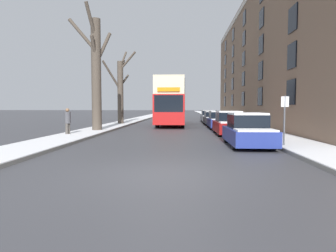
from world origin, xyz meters
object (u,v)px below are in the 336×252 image
at_px(parked_car_2, 219,121).
at_px(parked_car_4, 208,117).
at_px(parked_car_3, 213,118).
at_px(parked_car_0, 248,131).
at_px(bare_tree_left_1, 121,88).
at_px(bare_tree_left_0, 96,71).
at_px(pedestrian_left_sidewalk, 68,121).
at_px(parked_car_1, 229,124).
at_px(street_sign_post, 284,118).
at_px(double_decker_bus, 172,100).

height_order(parked_car_2, parked_car_4, parked_car_2).
bearing_deg(parked_car_3, parked_car_0, -90.00).
relative_size(parked_car_2, parked_car_4, 1.03).
bearing_deg(bare_tree_left_1, parked_car_0, -59.53).
distance_m(bare_tree_left_0, pedestrian_left_sidewalk, 4.70).
height_order(parked_car_0, parked_car_2, parked_car_0).
bearing_deg(parked_car_3, parked_car_4, 90.00).
relative_size(parked_car_1, parked_car_3, 0.96).
relative_size(parked_car_4, street_sign_post, 1.91).
distance_m(parked_car_1, parked_car_4, 16.45).
xyz_separation_m(parked_car_3, parked_car_4, (0.00, 5.46, 0.02)).
bearing_deg(parked_car_4, parked_car_1, -90.00).
bearing_deg(parked_car_0, parked_car_4, 90.00).
bearing_deg(pedestrian_left_sidewalk, parked_car_3, 158.08).
bearing_deg(parked_car_1, parked_car_4, 90.00).
distance_m(parked_car_4, street_sign_post, 23.06).
xyz_separation_m(bare_tree_left_1, street_sign_post, (10.48, -16.36, -2.34)).
bearing_deg(street_sign_post, parked_car_0, 147.78).
distance_m(bare_tree_left_0, double_decker_bus, 10.03).
bearing_deg(bare_tree_left_0, parked_car_0, -38.08).
bearing_deg(bare_tree_left_0, bare_tree_left_1, 90.40).
relative_size(parked_car_0, parked_car_2, 0.93).
xyz_separation_m(bare_tree_left_1, parked_car_0, (9.13, -15.52, -2.95)).
height_order(bare_tree_left_0, pedestrian_left_sidewalk, bare_tree_left_0).
relative_size(parked_car_0, parked_car_3, 0.92).
bearing_deg(parked_car_0, parked_car_2, 90.00).
distance_m(double_decker_bus, parked_car_0, 16.27).
xyz_separation_m(bare_tree_left_1, parked_car_1, (9.13, -9.81, -2.95)).
distance_m(bare_tree_left_0, bare_tree_left_1, 8.43).
height_order(parked_car_1, pedestrian_left_sidewalk, pedestrian_left_sidewalk).
xyz_separation_m(parked_car_3, street_sign_post, (1.35, -17.55, 0.68)).
bearing_deg(parked_car_3, parked_car_2, -90.00).
bearing_deg(bare_tree_left_0, pedestrian_left_sidewalk, -104.19).
bearing_deg(bare_tree_left_1, bare_tree_left_0, -89.60).
distance_m(double_decker_bus, parked_car_3, 4.63).
relative_size(bare_tree_left_0, parked_car_3, 1.95).
bearing_deg(parked_car_2, bare_tree_left_1, 154.28).
relative_size(bare_tree_left_1, pedestrian_left_sidewalk, 4.45).
distance_m(parked_car_2, pedestrian_left_sidewalk, 12.24).
relative_size(parked_car_0, street_sign_post, 1.83).
height_order(bare_tree_left_1, parked_car_0, bare_tree_left_1).
distance_m(bare_tree_left_1, parked_car_0, 18.24).
relative_size(parked_car_3, parked_car_4, 1.04).
height_order(parked_car_0, parked_car_1, parked_car_1).
xyz_separation_m(double_decker_bus, parked_car_1, (4.12, -9.93, -1.76)).
distance_m(bare_tree_left_1, parked_car_4, 11.68).
bearing_deg(parked_car_1, pedestrian_left_sidewalk, -169.65).
bearing_deg(parked_car_1, parked_car_0, -90.00).
bearing_deg(parked_car_2, parked_car_0, -90.00).
bearing_deg(bare_tree_left_1, street_sign_post, -57.37).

